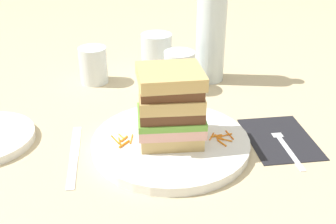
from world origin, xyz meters
The scene contains 23 objects.
ground_plane centered at (0.00, 0.00, 0.00)m, with size 3.00×3.00×0.00m, color #C6B289.
main_plate centered at (0.01, 0.01, 0.01)m, with size 0.29×0.29×0.02m, color white.
sandwich centered at (0.01, 0.01, 0.08)m, with size 0.13×0.11×0.14m.
carrot_shred_0 centered at (-0.08, 0.03, 0.02)m, with size 0.00×0.00×0.02m, color orange.
carrot_shred_1 centered at (-0.09, 0.02, 0.02)m, with size 0.00×0.00×0.03m, color orange.
carrot_shred_2 centered at (-0.08, 0.01, 0.02)m, with size 0.00×0.00×0.03m, color orange.
carrot_shred_3 centered at (-0.06, 0.02, 0.02)m, with size 0.00×0.00×0.03m, color orange.
carrot_shred_4 centered at (-0.07, 0.00, 0.02)m, with size 0.00×0.00×0.03m, color orange.
carrot_shred_5 centered at (-0.07, 0.02, 0.02)m, with size 0.00×0.00×0.02m, color orange.
carrot_shred_6 centered at (0.10, -0.01, 0.02)m, with size 0.00×0.00×0.02m, color orange.
carrot_shred_7 centered at (0.09, 0.00, 0.02)m, with size 0.00×0.00×0.03m, color orange.
carrot_shred_8 centered at (0.11, -0.01, 0.02)m, with size 0.00×0.00×0.03m, color orange.
carrot_shred_9 centered at (0.12, 0.00, 0.02)m, with size 0.00×0.00×0.03m, color orange.
carrot_shred_10 centered at (0.10, 0.00, 0.02)m, with size 0.00×0.00×0.02m, color orange.
carrot_shred_11 centered at (0.12, 0.00, 0.02)m, with size 0.00×0.00×0.03m, color orange.
carrot_shred_12 centered at (0.10, -0.02, 0.02)m, with size 0.00×0.00×0.02m, color orange.
napkin_dark centered at (0.22, 0.00, 0.00)m, with size 0.12×0.16×0.00m, color black.
fork centered at (0.22, -0.02, 0.00)m, with size 0.02×0.17×0.00m.
knife centered at (-0.16, 0.00, 0.00)m, with size 0.02×0.20×0.00m.
juice_glass centered at (0.08, 0.25, 0.04)m, with size 0.07×0.07×0.09m.
water_bottle centered at (0.16, 0.30, 0.14)m, with size 0.07×0.07×0.30m.
empty_tumbler_0 centered at (-0.12, 0.33, 0.04)m, with size 0.07×0.07×0.09m, color silver.
empty_tumbler_1 centered at (0.04, 0.38, 0.05)m, with size 0.08×0.08×0.10m, color silver.
Camera 1 is at (-0.10, -0.63, 0.42)m, focal length 44.51 mm.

